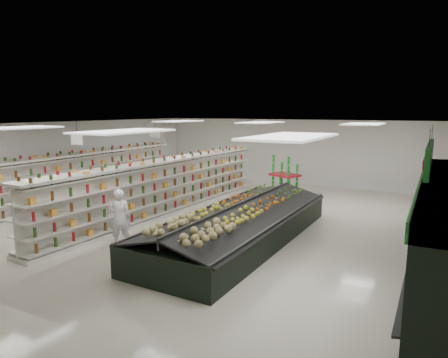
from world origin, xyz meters
The scene contains 14 objects.
floor centered at (0.00, 0.00, 0.00)m, with size 16.00×16.00×0.00m, color beige.
ceiling centered at (0.00, 0.00, 3.20)m, with size 14.00×16.00×0.02m, color white.
wall_back centered at (0.00, 8.00, 1.60)m, with size 14.00×0.02×3.20m, color white.
wall_left centered at (-7.00, 0.00, 1.60)m, with size 0.02×16.00×3.20m, color white.
produce_wall_case centered at (6.53, -1.50, 1.24)m, with size 0.93×8.00×2.20m.
aisle_sign_near centered at (-3.80, -2.00, 2.75)m, with size 0.52×0.06×0.75m.
aisle_sign_far centered at (-3.80, 2.00, 2.75)m, with size 0.52×0.06×0.75m.
hortifruti_banner centered at (6.25, -1.50, 2.65)m, with size 0.12×3.20×0.95m.
gondola_left centered at (-6.09, -0.31, 0.91)m, with size 0.98×11.46×1.99m.
gondola_center centered at (-2.04, 0.22, 0.89)m, with size 1.42×11.19×1.94m.
produce_island centered at (1.67, -1.25, 0.51)m, with size 2.84×7.49×1.11m.
soda_endcap centered at (0.54, 5.56, 0.76)m, with size 1.43×1.21×1.56m.
shopper_main centered at (-1.00, -3.21, 0.79)m, with size 0.58×0.38×1.58m, color white.
shopper_background centered at (-3.50, 4.50, 0.77)m, with size 0.75×0.46×1.53m, color #957F5C.
Camera 1 is at (6.39, -11.03, 3.63)m, focal length 32.00 mm.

